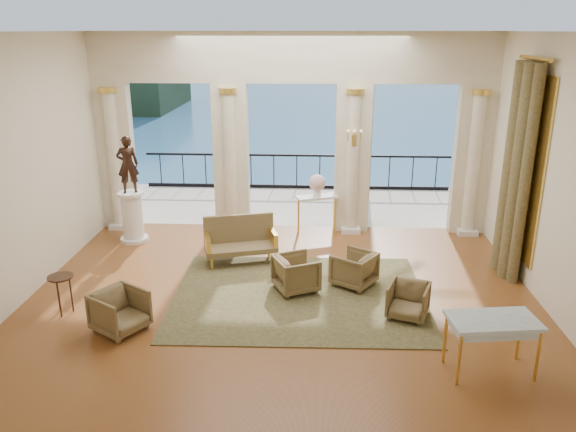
# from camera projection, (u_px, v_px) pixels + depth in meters

# --- Properties ---
(floor) EXTENTS (9.00, 9.00, 0.00)m
(floor) POSITION_uv_depth(u_px,v_px,m) (282.00, 302.00, 9.82)
(floor) COLOR #54290D
(floor) RESTS_ON ground
(room_walls) EXTENTS (9.00, 9.00, 9.00)m
(room_walls) POSITION_uv_depth(u_px,v_px,m) (276.00, 154.00, 7.85)
(room_walls) COLOR white
(room_walls) RESTS_ON ground
(arcade) EXTENTS (9.00, 0.56, 4.50)m
(arcade) POSITION_uv_depth(u_px,v_px,m) (292.00, 120.00, 12.62)
(arcade) COLOR beige
(arcade) RESTS_ON ground
(terrace) EXTENTS (10.00, 3.60, 0.10)m
(terrace) POSITION_uv_depth(u_px,v_px,m) (295.00, 206.00, 15.33)
(terrace) COLOR #ADA18E
(terrace) RESTS_ON ground
(balustrade) EXTENTS (9.00, 0.06, 1.03)m
(balustrade) POSITION_uv_depth(u_px,v_px,m) (297.00, 175.00, 16.70)
(balustrade) COLOR black
(balustrade) RESTS_ON terrace
(palm_tree) EXTENTS (2.00, 2.00, 4.50)m
(palm_tree) POSITION_uv_depth(u_px,v_px,m) (373.00, 47.00, 14.68)
(palm_tree) COLOR #4C3823
(palm_tree) RESTS_ON terrace
(headland) EXTENTS (22.00, 18.00, 6.00)m
(headland) POSITION_uv_depth(u_px,v_px,m) (99.00, 86.00, 78.52)
(headland) COLOR black
(headland) RESTS_ON sea
(sea) EXTENTS (160.00, 160.00, 0.00)m
(sea) POSITION_uv_depth(u_px,v_px,m) (312.00, 120.00, 68.56)
(sea) COLOR #215B94
(sea) RESTS_ON ground
(curtain) EXTENTS (0.33, 1.40, 4.09)m
(curtain) POSITION_uv_depth(u_px,v_px,m) (516.00, 172.00, 10.40)
(curtain) COLOR #494322
(curtain) RESTS_ON ground
(window_frame) EXTENTS (0.04, 1.60, 3.40)m
(window_frame) POSITION_uv_depth(u_px,v_px,m) (527.00, 168.00, 10.36)
(window_frame) COLOR gold
(window_frame) RESTS_ON room_walls
(wall_sconce) EXTENTS (0.30, 0.11, 0.33)m
(wall_sconce) POSITION_uv_depth(u_px,v_px,m) (354.00, 139.00, 12.37)
(wall_sconce) COLOR gold
(wall_sconce) RESTS_ON arcade
(rug) EXTENTS (4.52, 3.55, 0.02)m
(rug) POSITION_uv_depth(u_px,v_px,m) (299.00, 295.00, 10.03)
(rug) COLOR #33381B
(rug) RESTS_ON ground
(armchair_a) EXTENTS (0.95, 0.96, 0.74)m
(armchair_a) POSITION_uv_depth(u_px,v_px,m) (120.00, 309.00, 8.78)
(armchair_a) COLOR #46391D
(armchair_a) RESTS_ON ground
(armchair_b) EXTENTS (0.79, 0.77, 0.65)m
(armchair_b) POSITION_uv_depth(u_px,v_px,m) (408.00, 299.00, 9.21)
(armchair_b) COLOR #46391D
(armchair_b) RESTS_ON ground
(armchair_c) EXTENTS (0.92, 0.93, 0.71)m
(armchair_c) POSITION_uv_depth(u_px,v_px,m) (354.00, 267.00, 10.36)
(armchair_c) COLOR #46391D
(armchair_c) RESTS_ON ground
(armchair_d) EXTENTS (0.90, 0.93, 0.73)m
(armchair_d) POSITION_uv_depth(u_px,v_px,m) (296.00, 272.00, 10.15)
(armchair_d) COLOR #46391D
(armchair_d) RESTS_ON ground
(settee) EXTENTS (1.55, 0.98, 0.95)m
(settee) POSITION_uv_depth(u_px,v_px,m) (240.00, 240.00, 11.39)
(settee) COLOR #46391D
(settee) RESTS_ON ground
(game_table) EXTENTS (1.26, 0.79, 0.82)m
(game_table) POSITION_uv_depth(u_px,v_px,m) (493.00, 324.00, 7.60)
(game_table) COLOR #A7C1D6
(game_table) RESTS_ON ground
(pedestal) EXTENTS (0.62, 0.62, 1.14)m
(pedestal) POSITION_uv_depth(u_px,v_px,m) (133.00, 218.00, 12.49)
(pedestal) COLOR silver
(pedestal) RESTS_ON ground
(statue) EXTENTS (0.53, 0.43, 1.25)m
(statue) POSITION_uv_depth(u_px,v_px,m) (128.00, 164.00, 12.11)
(statue) COLOR black
(statue) RESTS_ON pedestal
(console_table) EXTENTS (1.01, 0.67, 0.90)m
(console_table) POSITION_uv_depth(u_px,v_px,m) (317.00, 202.00, 12.92)
(console_table) COLOR silver
(console_table) RESTS_ON ground
(urn) EXTENTS (0.38, 0.38, 0.50)m
(urn) POSITION_uv_depth(u_px,v_px,m) (317.00, 184.00, 12.78)
(urn) COLOR white
(urn) RESTS_ON console_table
(side_table) EXTENTS (0.42, 0.42, 0.67)m
(side_table) POSITION_uv_depth(u_px,v_px,m) (61.00, 281.00, 9.26)
(side_table) COLOR black
(side_table) RESTS_ON ground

